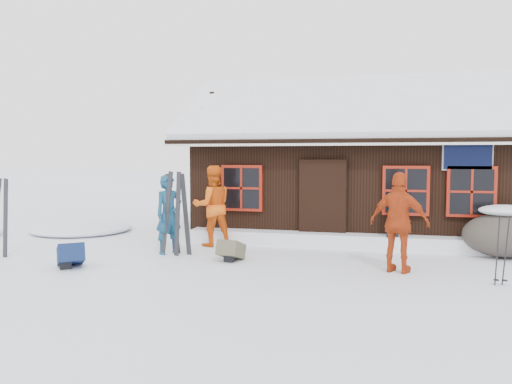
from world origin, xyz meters
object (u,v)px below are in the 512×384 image
at_px(skier_orange_left, 212,206).
at_px(backpack_blue, 71,259).
at_px(skier_orange_right, 399,223).
at_px(backpack_olive, 231,253).
at_px(skier_teal, 169,214).
at_px(ski_pair_left, 0,219).
at_px(boulder, 505,234).
at_px(skier_crouched, 394,227).
at_px(ski_poles, 501,252).

xyz_separation_m(skier_orange_left, backpack_blue, (-1.87, -2.91, -0.79)).
bearing_deg(skier_orange_right, backpack_olive, 14.73).
relative_size(skier_teal, ski_pair_left, 1.00).
xyz_separation_m(skier_orange_right, boulder, (2.22, 2.00, -0.42)).
distance_m(skier_teal, backpack_olive, 1.75).
bearing_deg(ski_pair_left, skier_crouched, 25.35).
distance_m(skier_orange_right, boulder, 3.02).
bearing_deg(backpack_olive, skier_orange_right, 2.14).
bearing_deg(ski_pair_left, ski_poles, 6.66).
height_order(skier_teal, ski_pair_left, skier_teal).
relative_size(skier_orange_left, boulder, 1.13).
height_order(skier_orange_left, skier_orange_right, skier_orange_left).
relative_size(skier_teal, backpack_blue, 2.77).
xyz_separation_m(skier_crouched, backpack_olive, (-3.25, -1.95, -0.38)).
xyz_separation_m(skier_teal, skier_orange_left, (0.61, 1.16, 0.10)).
distance_m(skier_orange_left, ski_poles, 6.30).
relative_size(ski_poles, backpack_olive, 2.09).
distance_m(boulder, backpack_blue, 8.87).
relative_size(skier_orange_right, ski_poles, 1.56).
relative_size(skier_orange_left, skier_crouched, 1.81).
xyz_separation_m(skier_crouched, backpack_blue, (-6.05, -3.30, -0.36)).
height_order(skier_teal, skier_crouched, skier_teal).
height_order(boulder, ski_poles, ski_poles).
xyz_separation_m(skier_orange_left, ski_pair_left, (-3.86, -2.43, -0.14)).
height_order(skier_teal, skier_orange_left, skier_orange_left).
bearing_deg(skier_crouched, ski_poles, -99.93).
height_order(boulder, backpack_olive, boulder).
height_order(boulder, backpack_blue, boulder).
bearing_deg(skier_crouched, skier_orange_left, 144.06).
height_order(skier_orange_left, ski_poles, skier_orange_left).
distance_m(skier_teal, skier_orange_left, 1.31).
bearing_deg(skier_teal, ski_poles, -64.85).
relative_size(skier_crouched, ski_pair_left, 0.61).
bearing_deg(ski_poles, skier_orange_right, 162.16).
xyz_separation_m(boulder, ski_pair_left, (-10.30, -2.63, 0.32)).
distance_m(skier_orange_right, ski_poles, 1.73).
distance_m(ski_poles, backpack_olive, 4.97).
xyz_separation_m(skier_orange_right, backpack_blue, (-6.09, -1.10, -0.75)).
bearing_deg(ski_pair_left, backpack_olive, 16.25).
xyz_separation_m(skier_teal, ski_pair_left, (-3.26, -1.27, -0.05)).
height_order(skier_crouched, backpack_olive, skier_crouched).
distance_m(skier_teal, skier_crouched, 5.05).
height_order(skier_teal, skier_orange_right, skier_orange_right).
height_order(skier_orange_left, backpack_olive, skier_orange_left).
bearing_deg(skier_orange_right, boulder, -118.94).
relative_size(boulder, ski_poles, 1.43).
xyz_separation_m(ski_poles, backpack_olive, (-4.90, 0.76, -0.40)).
distance_m(skier_teal, skier_orange_right, 4.87).
bearing_deg(skier_orange_left, skier_orange_right, 125.83).
bearing_deg(backpack_olive, boulder, 24.10).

